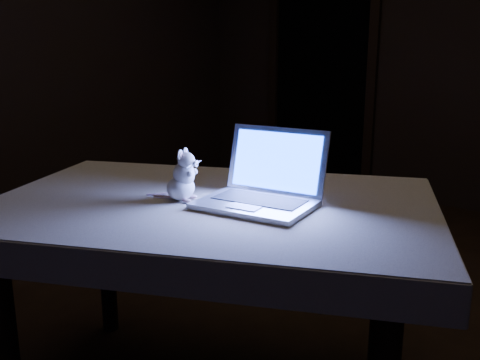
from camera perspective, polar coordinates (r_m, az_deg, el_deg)
The scene contains 7 objects.
floor at distance 2.54m, azimuth 3.84°, elevation -15.74°, with size 5.00×5.00×0.00m, color black.
back_wall at distance 4.54m, azimuth 21.58°, elevation 13.53°, with size 4.50×0.04×2.60m, color black.
doorway at distance 4.93m, azimuth 8.67°, elevation 11.55°, with size 1.06×0.36×2.13m, color black, non-canonical shape.
table at distance 1.97m, azimuth -2.95°, elevation -12.87°, with size 1.39×0.89×0.74m, color black, non-canonical shape.
tablecloth at distance 1.85m, azimuth -4.70°, elevation -3.81°, with size 1.50×1.00×0.11m, color beige, non-canonical shape.
laptop at distance 1.71m, azimuth 1.62°, elevation 1.01°, with size 0.36×0.32×0.25m, color #AAAAAF, non-canonical shape.
plush_mouse at distance 1.82m, azimuth -6.37°, elevation 0.55°, with size 0.13×0.13×0.18m, color silver, non-canonical shape.
Camera 1 is at (1.15, -1.89, 1.26)m, focal length 40.00 mm.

